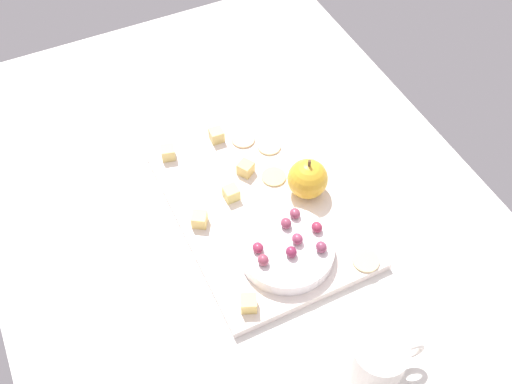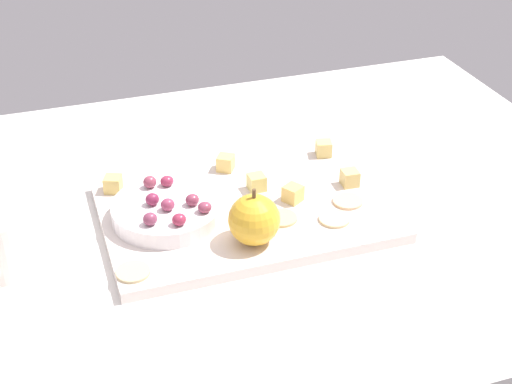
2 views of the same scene
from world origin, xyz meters
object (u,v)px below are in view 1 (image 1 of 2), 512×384
(apple_whole, at_px, (309,181))
(cheese_cube_1, at_px, (217,135))
(cheese_cube_4, at_px, (246,168))
(grape_6, at_px, (317,227))
(cracker_0, at_px, (243,139))
(cracker_3, at_px, (366,261))
(grape_7, at_px, (295,213))
(grape_4, at_px, (258,248))
(cracker_2, at_px, (274,177))
(grape_5, at_px, (321,247))
(cheese_cube_2, at_px, (231,193))
(cheese_cube_3, at_px, (249,303))
(grape_2, at_px, (286,223))
(cheese_cube_5, at_px, (200,219))
(platter, at_px, (259,206))
(grape_1, at_px, (297,239))
(cup, at_px, (378,361))
(serving_dish, at_px, (286,250))
(grape_0, at_px, (291,252))
(cracker_1, at_px, (269,146))
(grape_3, at_px, (263,260))
(cheese_cube_0, at_px, (168,153))

(apple_whole, distance_m, cheese_cube_1, 0.20)
(cheese_cube_4, relative_size, grape_6, 1.26)
(cracker_0, bearing_deg, cracker_3, -168.66)
(cheese_cube_1, distance_m, cracker_3, 0.35)
(cracker_0, relative_size, grape_7, 2.28)
(cracker_0, distance_m, grape_4, 0.26)
(cracker_2, bearing_deg, grape_5, 177.02)
(cheese_cube_2, relative_size, grape_4, 1.26)
(cheese_cube_3, height_order, grape_2, grape_2)
(cheese_cube_1, distance_m, grape_7, 0.23)
(cheese_cube_5, bearing_deg, platter, -91.74)
(grape_1, relative_size, grape_2, 1.00)
(cheese_cube_5, bearing_deg, cup, -159.14)
(apple_whole, relative_size, cheese_cube_4, 2.88)
(serving_dish, distance_m, cheese_cube_1, 0.27)
(grape_0, xyz_separation_m, grape_5, (-0.01, -0.05, 0.00))
(cracker_1, distance_m, cracker_2, 0.07)
(cracker_1, bearing_deg, grape_1, 164.54)
(grape_3, distance_m, cup, 0.22)
(cracker_1, relative_size, grape_4, 2.28)
(cheese_cube_2, bearing_deg, grape_6, -147.01)
(cheese_cube_0, bearing_deg, grape_0, -162.13)
(cheese_cube_1, bearing_deg, grape_3, 170.88)
(platter, distance_m, cheese_cube_3, 0.20)
(apple_whole, relative_size, grape_0, 3.62)
(grape_4, relative_size, grape_7, 1.00)
(grape_4, bearing_deg, cracker_0, -19.77)
(cheese_cube_2, height_order, grape_3, grape_3)
(grape_5, bearing_deg, cheese_cube_5, 45.09)
(cracker_2, xyz_separation_m, grape_3, (-0.16, 0.10, 0.03))
(grape_3, bearing_deg, apple_whole, -52.45)
(cheese_cube_3, distance_m, cracker_3, 0.20)
(cheese_cube_4, distance_m, cup, 0.40)
(cracker_0, bearing_deg, grape_4, 160.23)
(cheese_cube_1, height_order, grape_1, grape_1)
(grape_1, xyz_separation_m, grape_3, (-0.01, 0.06, 0.00))
(grape_7, bearing_deg, grape_6, -154.97)
(grape_3, distance_m, grape_5, 0.09)
(cheese_cube_5, bearing_deg, grape_5, -134.91)
(grape_3, bearing_deg, cheese_cube_5, 23.14)
(cheese_cube_5, xyz_separation_m, grape_4, (-0.10, -0.06, 0.02))
(cheese_cube_3, height_order, grape_5, grape_5)
(cheese_cube_1, xyz_separation_m, cheese_cube_5, (-0.16, 0.10, 0.00))
(cheese_cube_2, height_order, cup, cup)
(cheese_cube_1, relative_size, grape_4, 1.26)
(grape_7, bearing_deg, cheese_cube_1, 9.50)
(cracker_0, height_order, grape_0, grape_0)
(cheese_cube_1, xyz_separation_m, cheese_cube_4, (-0.09, -0.01, 0.00))
(cracker_2, bearing_deg, cheese_cube_3, 144.78)
(grape_3, bearing_deg, cracker_1, -28.62)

